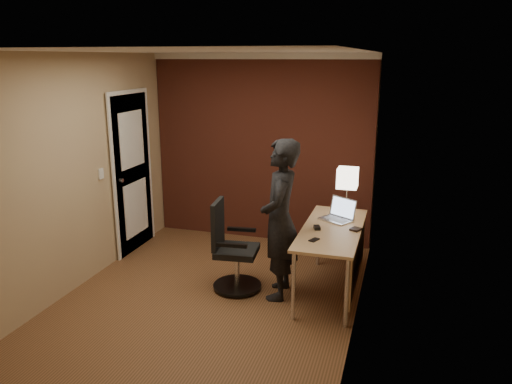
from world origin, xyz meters
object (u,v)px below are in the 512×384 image
mouse (317,228)px  person (280,220)px  office_chair (231,252)px  wallet (356,229)px  laptop (339,214)px  phone (314,240)px  desk_lamp (347,179)px  desk (339,240)px

mouse → person: bearing=179.4°
mouse → office_chair: office_chair is taller
mouse → wallet: mouse is taller
laptop → mouse: size_ratio=4.16×
mouse → phone: (0.03, -0.33, -0.01)m
laptop → mouse: 0.43m
phone → office_chair: 0.99m
laptop → person: 0.75m
wallet → desk_lamp: bearing=107.8°
laptop → phone: (-0.14, -0.72, -0.06)m
mouse → office_chair: 0.96m
person → wallet: bearing=99.2°
office_chair → person: 0.67m
laptop → wallet: size_ratio=3.79×
laptop → mouse: (-0.18, -0.39, -0.05)m
desk_lamp → mouse: 0.74m
laptop → mouse: laptop is taller
desk_lamp → phone: bearing=-102.0°
laptop → wallet: (0.21, -0.31, -0.05)m
desk → wallet: wallet is taller
mouse → office_chair: size_ratio=0.10×
desk → phone: phone is taller
desk → mouse: size_ratio=15.00×
mouse → phone: bearing=-105.2°
desk_lamp → laptop: 0.41m
wallet → person: person is taller
desk_lamp → person: 0.98m
desk → phone: bearing=-114.2°
office_chair → laptop: bearing=26.1°
laptop → phone: size_ratio=3.62×
desk → desk_lamp: desk_lamp is taller
laptop → phone: bearing=-101.4°
laptop → office_chair: (-1.07, -0.52, -0.37)m
desk_lamp → person: bearing=-129.4°
laptop → office_chair: 1.25m
phone → wallet: 0.54m
desk_lamp → laptop: bearing=-104.0°
desk → wallet: (0.17, -0.01, 0.14)m
wallet → person: 0.78m
laptop → phone: 0.74m
desk → phone: 0.48m
laptop → wallet: 0.38m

